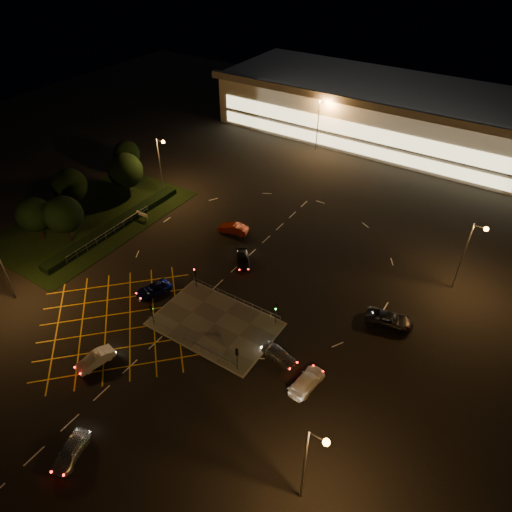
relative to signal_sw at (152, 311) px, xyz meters
The scene contains 27 objects.
ground 7.58m from the signal_sw, 56.28° to the left, with size 180.00×180.00×0.00m, color black.
pedestrian_island 7.57m from the signal_sw, 33.65° to the left, with size 14.00×9.00×0.12m, color #4C4944.
grass_verge 26.93m from the signal_sw, 153.45° to the left, with size 18.00×30.00×0.08m, color black.
hedge 22.55m from the signal_sw, 147.74° to the left, with size 2.00×26.00×1.00m, color black.
supermarket 68.13m from the signal_sw, 86.63° to the left, with size 72.00×26.50×10.50m.
streetlight_sw 19.03m from the signal_sw, 161.12° to the right, with size 1.78×0.56×10.03m.
streetlight_se 26.05m from the signal_sw, 18.14° to the right, with size 1.78×0.56×10.03m.
streetlight_nw 31.24m from the signal_sw, 129.19° to the left, with size 1.78×0.56×10.03m.
streetlight_ne 38.75m from the signal_sw, 42.43° to the left, with size 1.78×0.56×10.03m.
streetlight_far_left 54.44m from the signal_sw, 95.88° to the left, with size 1.78×0.56×10.03m.
signal_sw is the anchor object (origin of this frame).
signal_se 12.00m from the signal_sw, ahead, with size 0.28×0.30×3.15m.
signal_nw 7.99m from the signal_sw, 90.00° to the left, with size 0.28×0.30×3.15m.
signal_ne 14.41m from the signal_sw, 33.65° to the left, with size 0.28×0.30×3.15m.
tree_a 26.38m from the signal_sw, behind, with size 5.04×5.04×6.86m.
tree_b 30.55m from the signal_sw, 156.81° to the left, with size 5.40×5.40×7.35m.
tree_c 31.34m from the signal_sw, 140.20° to the left, with size 5.76×5.76×7.84m.
tree_d 39.73m from the signal_sw, 139.09° to the left, with size 4.68×4.68×6.37m.
tree_e 22.92m from the signal_sw, 164.76° to the left, with size 5.40×5.40×7.35m.
car_near_silver 16.86m from the signal_sw, 73.09° to the right, with size 1.76×4.38×1.49m, color #B4B8BC.
car_queue_white 7.97m from the signal_sw, 99.97° to the right, with size 1.48×4.25×1.40m, color silver.
car_left_blue 5.99m from the signal_sw, 133.37° to the left, with size 2.09×4.54×1.26m, color #0C144D.
car_far_dkgrey 15.60m from the signal_sw, 81.26° to the left, with size 1.79×4.39×1.28m, color black.
car_right_silver 15.54m from the signal_sw, 13.64° to the left, with size 1.71×4.24×1.45m, color #A2A5A9.
car_circ_red 21.11m from the signal_sw, 98.53° to the left, with size 1.59×4.56×1.50m, color maroon.
car_east_grey 27.86m from the signal_sw, 33.12° to the left, with size 2.56×5.56×1.54m, color black.
car_approach_white 19.41m from the signal_sw, ahead, with size 1.99×4.90×1.42m, color white.
Camera 1 is at (26.56, -31.13, 39.71)m, focal length 32.00 mm.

